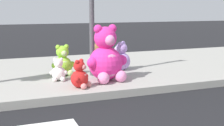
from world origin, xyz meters
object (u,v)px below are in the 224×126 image
at_px(plush_lime, 63,63).
at_px(plush_white, 59,71).
at_px(plush_brown, 98,56).
at_px(plush_red, 80,76).
at_px(plush_lavender, 121,59).
at_px(plush_pink_large, 106,58).

bearing_deg(plush_lime, plush_white, -112.84).
bearing_deg(plush_brown, plush_red, -117.47).
height_order(plush_red, plush_white, plush_red).
xyz_separation_m(plush_lime, plush_red, (0.08, -1.17, -0.06)).
relative_size(plush_lavender, plush_white, 1.46).
bearing_deg(plush_lime, plush_lavender, 4.09).
bearing_deg(plush_brown, plush_pink_large, -102.22).
bearing_deg(plush_red, plush_pink_large, 29.32).
relative_size(plush_lavender, plush_lime, 1.01).
relative_size(plush_lime, plush_white, 1.45).
relative_size(plush_lavender, plush_red, 1.28).
relative_size(plush_pink_large, plush_lavender, 1.66).
bearing_deg(plush_white, plush_red, -69.43).
relative_size(plush_lavender, plush_brown, 1.06).
bearing_deg(plush_brown, plush_white, -136.88).
height_order(plush_lime, plush_white, plush_lime).
distance_m(plush_brown, plush_lime, 1.28).
xyz_separation_m(plush_pink_large, plush_lavender, (0.70, 0.90, -0.18)).
bearing_deg(plush_pink_large, plush_brown, 77.78).
height_order(plush_lime, plush_red, plush_lime).
bearing_deg(plush_white, plush_lavender, 18.87).
bearing_deg(plush_pink_large, plush_white, 159.13).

